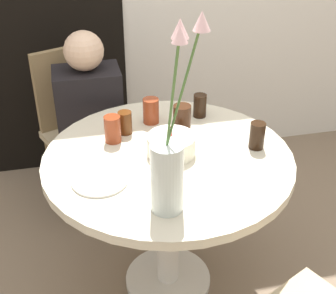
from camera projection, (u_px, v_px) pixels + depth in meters
ground_plane at (168, 281)px, 2.31m from camera, size 16.00×16.00×0.00m
doorway_panel at (44, 14)px, 2.67m from camera, size 0.90×0.01×2.05m
dining_table at (168, 181)px, 1.99m from camera, size 1.03×1.03×0.73m
chair_right_flank at (79, 120)px, 2.65m from camera, size 0.52×0.52×0.91m
birthday_cake at (171, 145)px, 1.92m from camera, size 0.20×0.20×0.13m
flower_vase at (169, 162)px, 1.53m from camera, size 0.18×0.13×0.69m
side_plate at (100, 180)px, 1.77m from camera, size 0.22×0.22×0.01m
drink_glass_0 at (257, 135)px, 1.95m from camera, size 0.06×0.06×0.12m
drink_glass_1 at (200, 106)px, 2.20m from camera, size 0.06×0.06×0.11m
drink_glass_2 at (113, 129)px, 1.99m from camera, size 0.07×0.07×0.12m
drink_glass_3 at (182, 120)px, 2.04m from camera, size 0.08×0.08×0.14m
drink_glass_4 at (125, 123)px, 2.06m from camera, size 0.06×0.06×0.10m
drink_glass_5 at (151, 111)px, 2.14m from camera, size 0.07×0.07×0.12m
person_guest at (92, 133)px, 2.55m from camera, size 0.34×0.24×1.07m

